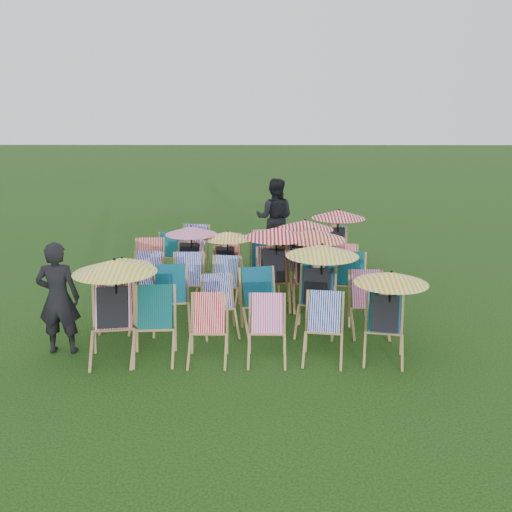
{
  "coord_description": "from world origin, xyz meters",
  "views": [
    {
      "loc": [
        0.25,
        -10.05,
        3.58
      ],
      "look_at": [
        0.17,
        0.33,
        0.9
      ],
      "focal_mm": 40.0,
      "sensor_mm": 36.0,
      "label": 1
    }
  ],
  "objects_px": {
    "deckchair_0": "(113,307)",
    "person_rear": "(275,218)",
    "person_left": "(58,298)",
    "deckchair_5": "(386,314)",
    "deckchair_29": "(336,240)"
  },
  "relations": [
    {
      "from": "deckchair_5",
      "to": "person_rear",
      "type": "distance_m",
      "value": 6.14
    },
    {
      "from": "person_left",
      "to": "person_rear",
      "type": "relative_size",
      "value": 0.88
    },
    {
      "from": "person_left",
      "to": "person_rear",
      "type": "bearing_deg",
      "value": -121.82
    },
    {
      "from": "deckchair_0",
      "to": "deckchair_5",
      "type": "bearing_deg",
      "value": -9.0
    },
    {
      "from": "deckchair_29",
      "to": "person_rear",
      "type": "relative_size",
      "value": 0.72
    },
    {
      "from": "deckchair_29",
      "to": "person_left",
      "type": "relative_size",
      "value": 0.82
    },
    {
      "from": "deckchair_29",
      "to": "person_rear",
      "type": "xyz_separation_m",
      "value": [
        -1.34,
        1.44,
        0.23
      ]
    },
    {
      "from": "deckchair_29",
      "to": "person_rear",
      "type": "bearing_deg",
      "value": 132.0
    },
    {
      "from": "deckchair_29",
      "to": "deckchair_0",
      "type": "bearing_deg",
      "value": -131.36
    },
    {
      "from": "deckchair_29",
      "to": "person_left",
      "type": "height_order",
      "value": "person_left"
    },
    {
      "from": "deckchair_5",
      "to": "person_left",
      "type": "bearing_deg",
      "value": -170.49
    },
    {
      "from": "deckchair_5",
      "to": "person_rear",
      "type": "xyz_separation_m",
      "value": [
        -1.49,
        5.95,
        0.3
      ]
    },
    {
      "from": "deckchair_5",
      "to": "deckchair_29",
      "type": "bearing_deg",
      "value": 103.02
    },
    {
      "from": "person_left",
      "to": "person_rear",
      "type": "xyz_separation_m",
      "value": [
        3.36,
        5.82,
        0.12
      ]
    },
    {
      "from": "deckchair_0",
      "to": "person_rear",
      "type": "height_order",
      "value": "person_rear"
    }
  ]
}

